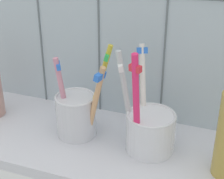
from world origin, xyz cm
name	(u,v)px	position (x,y,z in cm)	size (l,w,h in cm)	color
counter_slab	(110,148)	(0.00, 0.00, 1.00)	(64.00, 22.00, 2.00)	silver
tile_wall_back	(133,14)	(0.00, 12.00, 22.50)	(64.00, 2.20, 45.00)	#B2C1CC
toothbrush_cup_left	(77,113)	(-6.79, 0.83, 6.54)	(10.65, 7.38, 17.98)	silver
toothbrush_cup_right	(149,128)	(6.72, 0.88, 6.24)	(10.53, 11.20, 18.91)	silver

